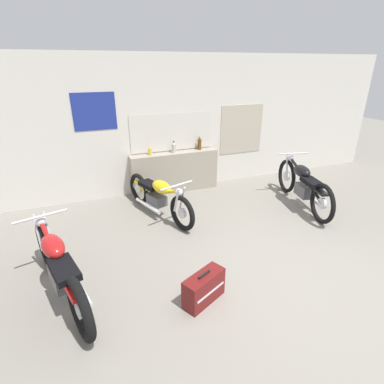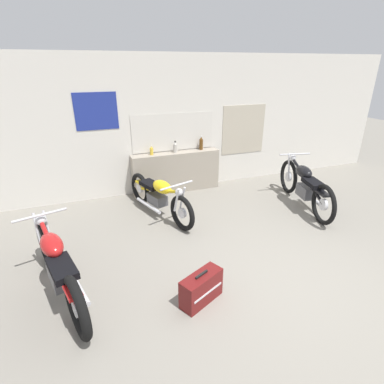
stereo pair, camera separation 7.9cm
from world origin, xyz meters
name	(u,v)px [view 1 (the left image)]	position (x,y,z in m)	size (l,w,h in m)	color
ground_plane	(295,285)	(0.00, 0.00, 0.00)	(24.00, 24.00, 0.00)	gray
wall_back	(190,124)	(0.00, 3.68, 1.40)	(10.00, 0.07, 2.80)	silver
sill_counter	(175,172)	(-0.43, 3.50, 0.43)	(1.89, 0.28, 0.86)	gray
bottle_leftmost	(150,151)	(-0.95, 3.51, 0.95)	(0.07, 0.07, 0.20)	gold
bottle_left_center	(174,148)	(-0.44, 3.51, 0.97)	(0.09, 0.09, 0.25)	#B7B2A8
bottle_center	(199,143)	(0.16, 3.54, 1.00)	(0.08, 0.08, 0.31)	#5B3814
motorcycle_black	(303,184)	(1.65, 1.89, 0.44)	(0.70, 2.08, 0.91)	black
motorcycle_yellow	(158,196)	(-1.08, 2.49, 0.39)	(0.84, 1.92, 0.78)	black
motorcycle_red	(59,267)	(-2.72, 0.88, 0.41)	(0.80, 2.07, 0.85)	black
hard_case_darkred	(204,288)	(-1.18, 0.18, 0.18)	(0.58, 0.42, 0.39)	maroon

